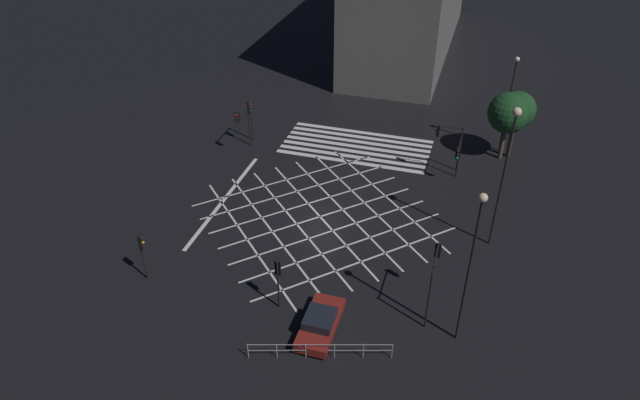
{
  "coord_description": "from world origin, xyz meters",
  "views": [
    {
      "loc": [
        -9.68,
        31.92,
        24.32
      ],
      "look_at": [
        0.0,
        0.0,
        1.46
      ],
      "focal_mm": 32.0,
      "sensor_mm": 36.0,
      "label": 1
    }
  ],
  "objects_px": {
    "traffic_light_se_cross": "(244,117)",
    "street_lamp_west": "(509,150)",
    "street_lamp_far": "(510,94)",
    "waiting_car": "(320,323)",
    "traffic_light_ne_main": "(142,248)",
    "traffic_light_se_main": "(249,115)",
    "street_lamp_east": "(473,250)",
    "street_tree_far": "(509,113)",
    "traffic_light_sw_main": "(448,139)",
    "traffic_light_median_north": "(278,274)",
    "street_tree_near": "(517,110)",
    "traffic_light_nw_cross": "(434,269)",
    "traffic_light_sw_cross": "(459,152)"
  },
  "relations": [
    {
      "from": "traffic_light_ne_main",
      "to": "traffic_light_nw_cross",
      "type": "bearing_deg",
      "value": 8.26
    },
    {
      "from": "traffic_light_sw_cross",
      "to": "waiting_car",
      "type": "distance_m",
      "value": 19.44
    },
    {
      "from": "traffic_light_se_cross",
      "to": "street_tree_near",
      "type": "height_order",
      "value": "street_tree_near"
    },
    {
      "from": "traffic_light_median_north",
      "to": "traffic_light_ne_main",
      "type": "bearing_deg",
      "value": 91.09
    },
    {
      "from": "traffic_light_median_north",
      "to": "traffic_light_se_main",
      "type": "bearing_deg",
      "value": 27.34
    },
    {
      "from": "traffic_light_sw_main",
      "to": "traffic_light_median_north",
      "type": "distance_m",
      "value": 19.24
    },
    {
      "from": "traffic_light_se_cross",
      "to": "traffic_light_sw_main",
      "type": "distance_m",
      "value": 16.94
    },
    {
      "from": "traffic_light_sw_cross",
      "to": "street_tree_far",
      "type": "height_order",
      "value": "street_tree_far"
    },
    {
      "from": "traffic_light_nw_cross",
      "to": "street_lamp_east",
      "type": "relative_size",
      "value": 0.43
    },
    {
      "from": "traffic_light_median_north",
      "to": "street_lamp_east",
      "type": "bearing_deg",
      "value": -87.21
    },
    {
      "from": "traffic_light_se_cross",
      "to": "traffic_light_median_north",
      "type": "xyz_separation_m",
      "value": [
        -9.42,
        17.12,
        -0.56
      ]
    },
    {
      "from": "traffic_light_nw_cross",
      "to": "street_tree_far",
      "type": "distance_m",
      "value": 19.75
    },
    {
      "from": "traffic_light_ne_main",
      "to": "traffic_light_se_main",
      "type": "bearing_deg",
      "value": 91.54
    },
    {
      "from": "traffic_light_se_cross",
      "to": "street_lamp_west",
      "type": "bearing_deg",
      "value": 70.47
    },
    {
      "from": "street_lamp_east",
      "to": "street_lamp_far",
      "type": "distance_m",
      "value": 22.63
    },
    {
      "from": "traffic_light_ne_main",
      "to": "waiting_car",
      "type": "bearing_deg",
      "value": -4.96
    },
    {
      "from": "street_tree_far",
      "to": "traffic_light_se_main",
      "type": "bearing_deg",
      "value": 10.86
    },
    {
      "from": "street_lamp_west",
      "to": "waiting_car",
      "type": "height_order",
      "value": "street_lamp_west"
    },
    {
      "from": "traffic_light_ne_main",
      "to": "street_tree_near",
      "type": "height_order",
      "value": "street_tree_near"
    },
    {
      "from": "street_tree_far",
      "to": "traffic_light_ne_main",
      "type": "bearing_deg",
      "value": 46.98
    },
    {
      "from": "traffic_light_nw_cross",
      "to": "street_lamp_west",
      "type": "height_order",
      "value": "street_lamp_west"
    },
    {
      "from": "street_lamp_west",
      "to": "traffic_light_nw_cross",
      "type": "bearing_deg",
      "value": 67.24
    },
    {
      "from": "street_lamp_east",
      "to": "traffic_light_ne_main",
      "type": "bearing_deg",
      "value": 2.01
    },
    {
      "from": "traffic_light_se_cross",
      "to": "traffic_light_sw_main",
      "type": "bearing_deg",
      "value": 91.96
    },
    {
      "from": "traffic_light_sw_cross",
      "to": "street_lamp_far",
      "type": "bearing_deg",
      "value": 150.64
    },
    {
      "from": "street_lamp_far",
      "to": "waiting_car",
      "type": "distance_m",
      "value": 26.21
    },
    {
      "from": "traffic_light_se_cross",
      "to": "street_lamp_far",
      "type": "xyz_separation_m",
      "value": [
        -21.09,
        -5.95,
        2.25
      ]
    },
    {
      "from": "traffic_light_nw_cross",
      "to": "traffic_light_se_cross",
      "type": "bearing_deg",
      "value": 50.44
    },
    {
      "from": "street_lamp_far",
      "to": "waiting_car",
      "type": "relative_size",
      "value": 1.97
    },
    {
      "from": "traffic_light_se_cross",
      "to": "street_lamp_far",
      "type": "height_order",
      "value": "street_lamp_far"
    },
    {
      "from": "traffic_light_se_cross",
      "to": "street_lamp_east",
      "type": "distance_m",
      "value": 25.97
    },
    {
      "from": "street_tree_near",
      "to": "waiting_car",
      "type": "bearing_deg",
      "value": 67.91
    },
    {
      "from": "traffic_light_ne_main",
      "to": "waiting_car",
      "type": "height_order",
      "value": "traffic_light_ne_main"
    },
    {
      "from": "traffic_light_nw_cross",
      "to": "traffic_light_ne_main",
      "type": "bearing_deg",
      "value": 98.26
    },
    {
      "from": "traffic_light_sw_cross",
      "to": "traffic_light_se_cross",
      "type": "xyz_separation_m",
      "value": [
        17.88,
        0.23,
        0.56
      ]
    },
    {
      "from": "street_tree_far",
      "to": "traffic_light_nw_cross",
      "type": "bearing_deg",
      "value": 80.39
    },
    {
      "from": "traffic_light_se_cross",
      "to": "street_lamp_west",
      "type": "distance_m",
      "value": 22.66
    },
    {
      "from": "traffic_light_median_north",
      "to": "street_tree_near",
      "type": "distance_m",
      "value": 25.57
    },
    {
      "from": "street_lamp_far",
      "to": "traffic_light_median_north",
      "type": "bearing_deg",
      "value": 63.16
    },
    {
      "from": "traffic_light_se_cross",
      "to": "traffic_light_ne_main",
      "type": "bearing_deg",
      "value": 2.4
    },
    {
      "from": "traffic_light_nw_cross",
      "to": "street_lamp_west",
      "type": "bearing_deg",
      "value": -22.76
    },
    {
      "from": "street_tree_far",
      "to": "traffic_light_sw_cross",
      "type": "bearing_deg",
      "value": 53.11
    },
    {
      "from": "traffic_light_sw_main",
      "to": "traffic_light_nw_cross",
      "type": "bearing_deg",
      "value": 93.63
    },
    {
      "from": "traffic_light_sw_main",
      "to": "street_lamp_west",
      "type": "relative_size",
      "value": 0.44
    },
    {
      "from": "street_lamp_west",
      "to": "street_lamp_far",
      "type": "relative_size",
      "value": 1.2
    },
    {
      "from": "street_lamp_far",
      "to": "street_tree_far",
      "type": "distance_m",
      "value": 1.71
    },
    {
      "from": "traffic_light_ne_main",
      "to": "waiting_car",
      "type": "distance_m",
      "value": 11.75
    },
    {
      "from": "street_lamp_east",
      "to": "traffic_light_sw_cross",
      "type": "bearing_deg",
      "value": -83.88
    },
    {
      "from": "traffic_light_sw_cross",
      "to": "street_lamp_east",
      "type": "height_order",
      "value": "street_lamp_east"
    },
    {
      "from": "traffic_light_se_main",
      "to": "traffic_light_nw_cross",
      "type": "height_order",
      "value": "traffic_light_se_main"
    }
  ]
}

